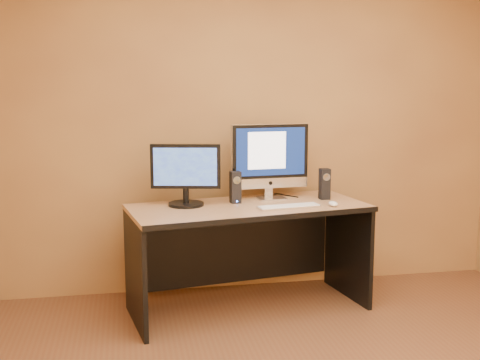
# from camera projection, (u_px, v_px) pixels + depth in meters

# --- Properties ---
(walls) EXTENTS (4.00, 4.00, 2.60)m
(walls) POSITION_uv_depth(u_px,v_px,m) (347.00, 158.00, 2.81)
(walls) COLOR #AC7F45
(walls) RESTS_ON ground
(desk) EXTENTS (1.78, 1.00, 0.78)m
(desk) POSITION_uv_depth(u_px,v_px,m) (248.00, 258.00, 4.35)
(desk) COLOR tan
(desk) RESTS_ON ground
(imac) EXTENTS (0.61, 0.26, 0.58)m
(imac) POSITION_uv_depth(u_px,v_px,m) (271.00, 161.00, 4.49)
(imac) COLOR silver
(imac) RESTS_ON desk
(second_monitor) EXTENTS (0.54, 0.35, 0.44)m
(second_monitor) POSITION_uv_depth(u_px,v_px,m) (186.00, 175.00, 4.25)
(second_monitor) COLOR black
(second_monitor) RESTS_ON desk
(speaker_left) EXTENTS (0.08, 0.08, 0.23)m
(speaker_left) POSITION_uv_depth(u_px,v_px,m) (235.00, 187.00, 4.36)
(speaker_left) COLOR black
(speaker_left) RESTS_ON desk
(speaker_right) EXTENTS (0.07, 0.08, 0.23)m
(speaker_right) POSITION_uv_depth(u_px,v_px,m) (325.00, 184.00, 4.51)
(speaker_right) COLOR black
(speaker_right) RESTS_ON desk
(keyboard) EXTENTS (0.46, 0.18, 0.02)m
(keyboard) POSITION_uv_depth(u_px,v_px,m) (289.00, 206.00, 4.21)
(keyboard) COLOR silver
(keyboard) RESTS_ON desk
(mouse) EXTENTS (0.06, 0.11, 0.04)m
(mouse) POSITION_uv_depth(u_px,v_px,m) (333.00, 204.00, 4.26)
(mouse) COLOR white
(mouse) RESTS_ON desk
(cable_a) EXTENTS (0.14, 0.19, 0.01)m
(cable_a) POSITION_uv_depth(u_px,v_px,m) (286.00, 195.00, 4.65)
(cable_a) COLOR black
(cable_a) RESTS_ON desk
(cable_b) EXTENTS (0.08, 0.18, 0.01)m
(cable_b) POSITION_uv_depth(u_px,v_px,m) (273.00, 196.00, 4.62)
(cable_b) COLOR black
(cable_b) RESTS_ON desk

